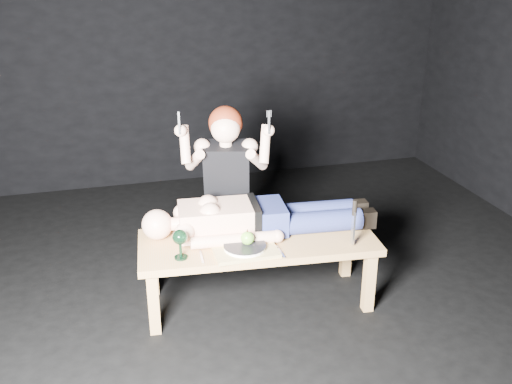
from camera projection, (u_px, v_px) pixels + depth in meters
ground at (260, 315)px, 3.61m from camera, size 5.00×5.00×0.00m
back_wall at (187, 25)px, 5.27m from camera, size 5.00×0.00×5.00m
table at (258, 271)px, 3.68m from camera, size 1.52×0.68×0.45m
lying_man at (261, 213)px, 3.66m from camera, size 1.40×0.53×0.24m
kneeling_woman at (227, 186)px, 3.97m from camera, size 0.82×0.88×1.24m
serving_tray at (245, 250)px, 3.44m from camera, size 0.38×0.27×0.02m
plate at (245, 247)px, 3.44m from camera, size 0.25×0.25×0.02m
apple at (247, 238)px, 3.43m from camera, size 0.08×0.08×0.08m
goblet at (180, 244)px, 3.34m from camera, size 0.10×0.10×0.18m
fork_flat at (201, 257)px, 3.38m from camera, size 0.02×0.16×0.01m
knife_flat at (280, 252)px, 3.44m from camera, size 0.02×0.16×0.01m
spoon_flat at (268, 245)px, 3.52m from camera, size 0.10×0.14×0.01m
carving_knife at (354, 223)px, 3.47m from camera, size 0.04×0.05×0.30m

